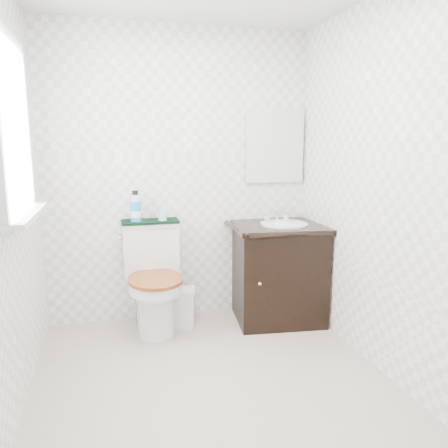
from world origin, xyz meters
name	(u,v)px	position (x,y,z in m)	size (l,w,h in m)	color
floor	(215,387)	(0.00, 0.00, 0.00)	(2.40, 2.40, 0.00)	#C1B19B
wall_back	(180,177)	(0.00, 1.20, 1.20)	(2.40, 2.40, 0.00)	white
wall_front	(305,238)	(0.00, -1.20, 1.20)	(2.40, 2.40, 0.00)	white
wall_left	(1,200)	(-1.10, 0.00, 1.20)	(2.40, 2.40, 0.00)	white
wall_right	(384,188)	(1.10, 0.00, 1.20)	(2.40, 2.40, 0.00)	white
window	(11,130)	(-1.07, 0.25, 1.55)	(0.02, 0.70, 0.90)	white
mirror	(275,146)	(0.82, 1.18, 1.45)	(0.50, 0.02, 0.60)	silver
toilet	(153,284)	(-0.27, 0.97, 0.37)	(0.46, 0.64, 0.85)	white
vanity	(278,269)	(0.77, 0.90, 0.43)	(0.80, 0.71, 0.92)	black
trash_bin	(182,307)	(-0.05, 0.94, 0.16)	(0.25, 0.22, 0.32)	silver
towel	(150,221)	(-0.27, 1.09, 0.86)	(0.45, 0.22, 0.02)	black
mouthwash_bottle	(136,207)	(-0.38, 1.07, 0.98)	(0.09, 0.09, 0.24)	#197DD6
cup	(162,215)	(-0.17, 1.06, 0.91)	(0.07, 0.07, 0.08)	#98D5F9
soap_bar	(268,221)	(0.70, 1.00, 0.83)	(0.07, 0.05, 0.02)	#166E6A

